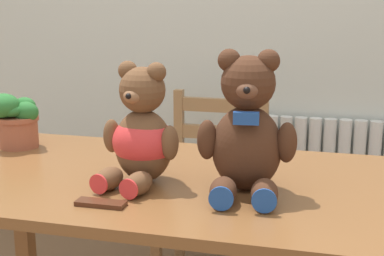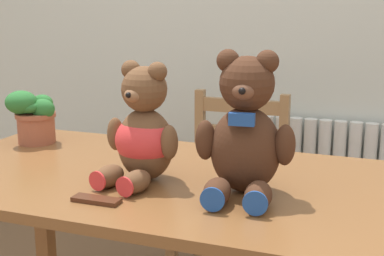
{
  "view_description": "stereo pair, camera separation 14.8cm",
  "coord_description": "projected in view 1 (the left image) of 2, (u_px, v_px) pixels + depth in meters",
  "views": [
    {
      "loc": [
        0.43,
        -1.04,
        1.24
      ],
      "look_at": [
        0.06,
        0.35,
        0.9
      ],
      "focal_mm": 50.0,
      "sensor_mm": 36.0,
      "label": 1
    },
    {
      "loc": [
        0.57,
        -1.0,
        1.24
      ],
      "look_at": [
        0.06,
        0.35,
        0.9
      ],
      "focal_mm": 50.0,
      "sensor_mm": 36.0,
      "label": 2
    }
  ],
  "objects": [
    {
      "name": "teddy_bear_right",
      "position": [
        247.0,
        132.0,
        1.43
      ],
      "size": [
        0.27,
        0.28,
        0.39
      ],
      "rotation": [
        0.0,
        0.0,
        3.25
      ],
      "color": "#472819",
      "rests_on": "dining_table"
    },
    {
      "name": "dining_table",
      "position": [
        175.0,
        207.0,
        1.6
      ],
      "size": [
        1.59,
        0.8,
        0.74
      ],
      "color": "brown",
      "rests_on": "ground_plane"
    },
    {
      "name": "wooden_chair_behind",
      "position": [
        214.0,
        191.0,
        2.33
      ],
      "size": [
        0.43,
        0.39,
        0.86
      ],
      "rotation": [
        0.0,
        0.0,
        3.14
      ],
      "color": "#997047",
      "rests_on": "ground_plane"
    },
    {
      "name": "potted_plant",
      "position": [
        15.0,
        119.0,
        1.89
      ],
      "size": [
        0.17,
        0.16,
        0.2
      ],
      "color": "#9E5138",
      "rests_on": "dining_table"
    },
    {
      "name": "teddy_bear_left",
      "position": [
        142.0,
        135.0,
        1.51
      ],
      "size": [
        0.24,
        0.27,
        0.35
      ],
      "rotation": [
        0.0,
        0.0,
        2.95
      ],
      "color": "brown",
      "rests_on": "dining_table"
    },
    {
      "name": "chocolate_bar",
      "position": [
        101.0,
        203.0,
        1.36
      ],
      "size": [
        0.13,
        0.04,
        0.01
      ],
      "primitive_type": "cube",
      "rotation": [
        0.0,
        0.0,
        0.01
      ],
      "color": "#472314",
      "rests_on": "dining_table"
    },
    {
      "name": "radiator",
      "position": [
        319.0,
        197.0,
        2.59
      ],
      "size": [
        0.82,
        0.1,
        0.72
      ],
      "color": "silver",
      "rests_on": "ground_plane"
    }
  ]
}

